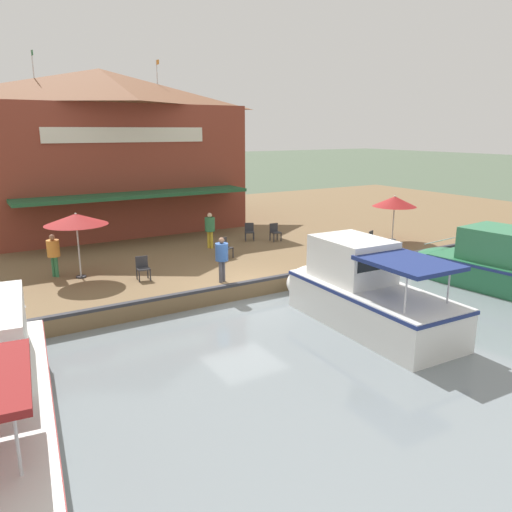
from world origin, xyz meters
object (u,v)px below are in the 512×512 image
at_px(cafe_chair_under_first_umbrella, 225,247).
at_px(person_mid_patio, 210,226).
at_px(person_at_quay_edge, 222,254).
at_px(cafe_chair_beside_entrance, 275,231).
at_px(patio_umbrella_far_corner, 76,219).
at_px(motorboat_fourth_along, 512,269).
at_px(waterfront_restaurant, 105,149).
at_px(motorboat_outer_channel, 357,291).
at_px(cafe_chair_mid_patio, 373,239).
at_px(cafe_chair_facing_river, 249,231).
at_px(patio_umbrella_by_entrance, 395,201).
at_px(cafe_chair_far_corner_seat, 143,267).
at_px(person_near_entrance, 53,251).

distance_m(cafe_chair_under_first_umbrella, person_mid_patio, 2.00).
height_order(cafe_chair_under_first_umbrella, person_at_quay_edge, person_at_quay_edge).
relative_size(cafe_chair_beside_entrance, person_at_quay_edge, 0.52).
distance_m(patio_umbrella_far_corner, motorboat_fourth_along, 16.12).
height_order(waterfront_restaurant, motorboat_outer_channel, waterfront_restaurant).
xyz_separation_m(cafe_chair_beside_entrance, person_mid_patio, (-0.24, -3.41, 0.54)).
xyz_separation_m(cafe_chair_mid_patio, cafe_chair_under_first_umbrella, (-2.21, -6.44, 0.00)).
bearing_deg(cafe_chair_facing_river, patio_umbrella_by_entrance, 58.20).
height_order(waterfront_restaurant, cafe_chair_far_corner_seat, waterfront_restaurant).
bearing_deg(cafe_chair_mid_patio, waterfront_restaurant, -144.63).
height_order(cafe_chair_under_first_umbrella, motorboat_outer_channel, motorboat_outer_channel).
xyz_separation_m(patio_umbrella_by_entrance, cafe_chair_far_corner_seat, (0.02, -12.69, -1.46)).
distance_m(patio_umbrella_by_entrance, cafe_chair_far_corner_seat, 12.77).
relative_size(patio_umbrella_by_entrance, person_near_entrance, 1.39).
bearing_deg(patio_umbrella_far_corner, waterfront_restaurant, 158.84).
height_order(person_at_quay_edge, motorboat_fourth_along, motorboat_fourth_along).
bearing_deg(cafe_chair_under_first_umbrella, person_at_quay_edge, -29.69).
bearing_deg(motorboat_fourth_along, cafe_chair_facing_river, -153.59).
bearing_deg(cafe_chair_facing_river, patio_umbrella_far_corner, -75.16).
bearing_deg(motorboat_outer_channel, cafe_chair_under_first_umbrella, -174.02).
xyz_separation_m(cafe_chair_beside_entrance, person_near_entrance, (0.96, -10.38, 0.52)).
height_order(cafe_chair_beside_entrance, motorboat_fourth_along, motorboat_fourth_along).
xyz_separation_m(person_mid_patio, person_at_quay_edge, (4.99, -1.99, -0.01)).
height_order(patio_umbrella_far_corner, person_mid_patio, patio_umbrella_far_corner).
height_order(cafe_chair_under_first_umbrella, cafe_chair_far_corner_seat, same).
bearing_deg(cafe_chair_under_first_umbrella, cafe_chair_beside_entrance, 114.63).
distance_m(cafe_chair_mid_patio, cafe_chair_far_corner_seat, 10.55).
relative_size(patio_umbrella_far_corner, cafe_chair_far_corner_seat, 2.84).
distance_m(cafe_chair_facing_river, cafe_chair_far_corner_seat, 7.67).
distance_m(patio_umbrella_far_corner, person_mid_patio, 6.55).
distance_m(waterfront_restaurant, person_at_quay_edge, 13.40).
height_order(patio_umbrella_far_corner, cafe_chair_beside_entrance, patio_umbrella_far_corner).
xyz_separation_m(waterfront_restaurant, cafe_chair_under_first_umbrella, (9.91, 2.17, -3.82)).
bearing_deg(cafe_chair_under_first_umbrella, patio_umbrella_by_entrance, 81.38).
distance_m(waterfront_restaurant, cafe_chair_beside_entrance, 10.78).
bearing_deg(patio_umbrella_by_entrance, patio_umbrella_far_corner, -95.64).
relative_size(cafe_chair_under_first_umbrella, person_mid_patio, 0.52).
bearing_deg(cafe_chair_under_first_umbrella, person_near_entrance, -96.06).
height_order(person_near_entrance, person_mid_patio, person_mid_patio).
xyz_separation_m(cafe_chair_facing_river, person_at_quay_edge, (5.48, -4.38, 0.54)).
distance_m(cafe_chair_beside_entrance, motorboat_outer_channel, 9.45).
bearing_deg(cafe_chair_mid_patio, patio_umbrella_far_corner, -100.72).
xyz_separation_m(patio_umbrella_far_corner, person_at_quay_edge, (3.20, 4.20, -1.16)).
bearing_deg(cafe_chair_beside_entrance, motorboat_fourth_along, 23.22).
bearing_deg(patio_umbrella_by_entrance, cafe_chair_mid_patio, -67.31).
relative_size(cafe_chair_beside_entrance, person_mid_patio, 0.52).
distance_m(patio_umbrella_by_entrance, cafe_chair_beside_entrance, 5.97).
relative_size(cafe_chair_mid_patio, cafe_chair_far_corner_seat, 1.00).
distance_m(cafe_chair_under_first_umbrella, motorboat_outer_channel, 7.37).
bearing_deg(waterfront_restaurant, cafe_chair_beside_entrance, 35.21).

